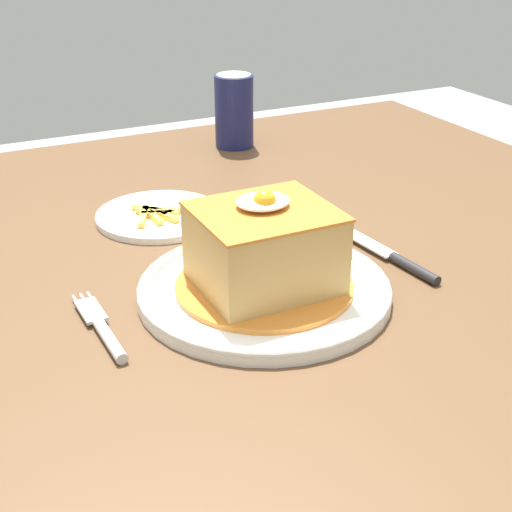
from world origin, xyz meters
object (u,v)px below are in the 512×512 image
main_plate (264,289)px  fork (103,330)px  soda_can (234,111)px  side_plate_fries (159,215)px  knife (400,261)px

main_plate → fork: 0.18m
soda_can → side_plate_fries: 0.34m
knife → main_plate: bearing=178.5°
fork → side_plate_fries: size_ratio=0.83×
fork → knife: 0.36m
main_plate → fork: main_plate is taller
main_plate → soda_can: size_ratio=2.21×
fork → soda_can: soda_can is taller
fork → side_plate_fries: (0.15, 0.25, -0.00)m
soda_can → side_plate_fries: bearing=-132.3°
soda_can → fork: bearing=-126.7°
main_plate → knife: (0.18, -0.00, -0.00)m
soda_can → side_plate_fries: size_ratio=0.73×
soda_can → main_plate: bearing=-111.4°
soda_can → knife: bearing=-92.2°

